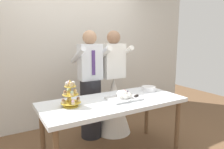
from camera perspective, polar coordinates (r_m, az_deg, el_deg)
name	(u,v)px	position (r m, az deg, el deg)	size (l,w,h in m)	color
rear_wall	(73,43)	(3.79, -10.79, 8.45)	(5.20, 0.10, 2.90)	beige
dessert_table	(113,106)	(2.63, 0.36, -8.67)	(1.80, 0.80, 0.78)	silver
cupcake_stand	(71,96)	(2.40, -11.39, -5.81)	(0.23, 0.23, 0.31)	gold
main_cake_tray	(124,96)	(2.65, 3.27, -5.97)	(0.42, 0.33, 0.13)	silver
plate_stack	(149,89)	(3.10, 10.13, -3.87)	(0.21, 0.21, 0.07)	white
person_groom	(91,91)	(3.19, -5.93, -4.49)	(0.47, 0.49, 1.66)	#232328
person_bride	(114,98)	(3.38, 0.43, -6.50)	(0.56, 0.56, 1.66)	white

